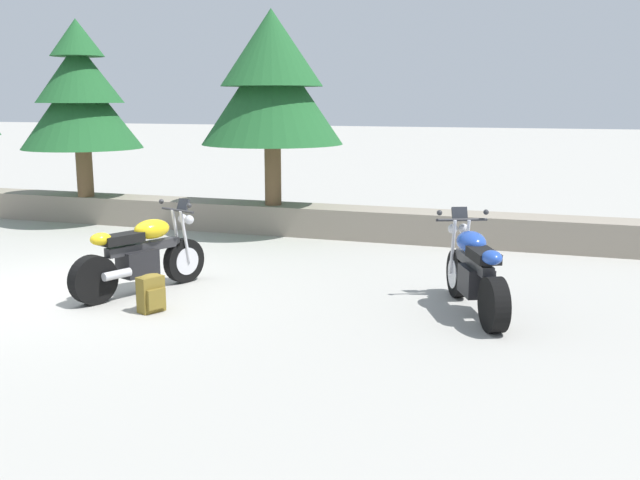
{
  "coord_description": "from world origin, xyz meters",
  "views": [
    {
      "loc": [
        6.23,
        -7.83,
        2.52
      ],
      "look_at": [
        3.2,
        1.2,
        0.65
      ],
      "focal_mm": 40.11,
      "sensor_mm": 36.0,
      "label": 1
    }
  ],
  "objects_px": {
    "motorcycle_blue_centre": "(475,273)",
    "motorcycle_yellow_near_left": "(142,256)",
    "pine_tree_mid_left": "(80,95)",
    "rider_backpack": "(151,292)",
    "pine_tree_mid_right": "(272,80)"
  },
  "relations": [
    {
      "from": "motorcycle_yellow_near_left",
      "to": "motorcycle_blue_centre",
      "type": "distance_m",
      "value": 4.31
    },
    {
      "from": "rider_backpack",
      "to": "pine_tree_mid_left",
      "type": "distance_m",
      "value": 7.38
    },
    {
      "from": "motorcycle_yellow_near_left",
      "to": "rider_backpack",
      "type": "height_order",
      "value": "motorcycle_yellow_near_left"
    },
    {
      "from": "motorcycle_yellow_near_left",
      "to": "pine_tree_mid_right",
      "type": "bearing_deg",
      "value": 89.76
    },
    {
      "from": "motorcycle_blue_centre",
      "to": "motorcycle_yellow_near_left",
      "type": "bearing_deg",
      "value": -173.79
    },
    {
      "from": "motorcycle_blue_centre",
      "to": "rider_backpack",
      "type": "distance_m",
      "value": 3.9
    },
    {
      "from": "motorcycle_blue_centre",
      "to": "pine_tree_mid_right",
      "type": "distance_m",
      "value": 6.36
    },
    {
      "from": "pine_tree_mid_right",
      "to": "motorcycle_blue_centre",
      "type": "bearing_deg",
      "value": -43.64
    },
    {
      "from": "pine_tree_mid_right",
      "to": "motorcycle_yellow_near_left",
      "type": "bearing_deg",
      "value": -90.24
    },
    {
      "from": "motorcycle_yellow_near_left",
      "to": "motorcycle_blue_centre",
      "type": "xyz_separation_m",
      "value": [
        4.28,
        0.47,
        0.0
      ]
    },
    {
      "from": "motorcycle_blue_centre",
      "to": "pine_tree_mid_left",
      "type": "xyz_separation_m",
      "value": [
        -8.4,
        3.94,
        2.13
      ]
    },
    {
      "from": "motorcycle_yellow_near_left",
      "to": "rider_backpack",
      "type": "xyz_separation_m",
      "value": [
        0.59,
        -0.76,
        -0.24
      ]
    },
    {
      "from": "motorcycle_blue_centre",
      "to": "pine_tree_mid_left",
      "type": "distance_m",
      "value": 9.52
    },
    {
      "from": "pine_tree_mid_left",
      "to": "rider_backpack",
      "type": "bearing_deg",
      "value": -47.63
    },
    {
      "from": "pine_tree_mid_left",
      "to": "motorcycle_blue_centre",
      "type": "bearing_deg",
      "value": -25.11
    }
  ]
}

